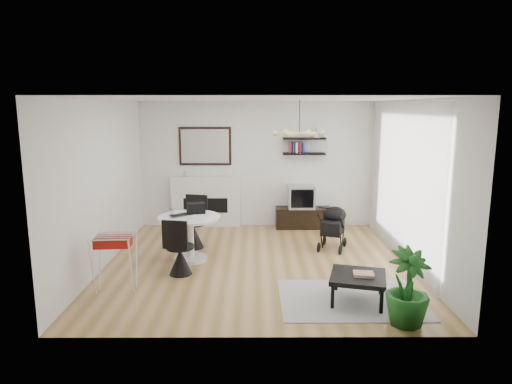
{
  "coord_description": "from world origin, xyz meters",
  "views": [
    {
      "loc": [
        -0.04,
        -7.29,
        2.59
      ],
      "look_at": [
        -0.02,
        0.4,
        1.14
      ],
      "focal_mm": 32.0,
      "sensor_mm": 36.0,
      "label": 1
    }
  ],
  "objects_px": {
    "fireplace": "(206,195)",
    "coffee_table": "(358,278)",
    "dining_table": "(190,231)",
    "stroller": "(333,229)",
    "tv_console": "(303,218)",
    "drying_rack": "(115,262)",
    "crt_tv": "(301,197)",
    "potted_plant": "(407,287)"
  },
  "relations": [
    {
      "from": "fireplace",
      "to": "drying_rack",
      "type": "relative_size",
      "value": 2.58
    },
    {
      "from": "coffee_table",
      "to": "stroller",
      "type": "bearing_deg",
      "value": 88.42
    },
    {
      "from": "dining_table",
      "to": "stroller",
      "type": "bearing_deg",
      "value": 14.38
    },
    {
      "from": "drying_rack",
      "to": "stroller",
      "type": "bearing_deg",
      "value": 26.02
    },
    {
      "from": "fireplace",
      "to": "coffee_table",
      "type": "relative_size",
      "value": 2.48
    },
    {
      "from": "coffee_table",
      "to": "crt_tv",
      "type": "bearing_deg",
      "value": 95.69
    },
    {
      "from": "tv_console",
      "to": "crt_tv",
      "type": "relative_size",
      "value": 2.11
    },
    {
      "from": "drying_rack",
      "to": "potted_plant",
      "type": "distance_m",
      "value": 3.91
    },
    {
      "from": "stroller",
      "to": "potted_plant",
      "type": "height_order",
      "value": "potted_plant"
    },
    {
      "from": "tv_console",
      "to": "dining_table",
      "type": "height_order",
      "value": "dining_table"
    },
    {
      "from": "crt_tv",
      "to": "dining_table",
      "type": "distance_m",
      "value": 2.99
    },
    {
      "from": "crt_tv",
      "to": "dining_table",
      "type": "relative_size",
      "value": 0.53
    },
    {
      "from": "fireplace",
      "to": "crt_tv",
      "type": "bearing_deg",
      "value": -3.99
    },
    {
      "from": "coffee_table",
      "to": "potted_plant",
      "type": "xyz_separation_m",
      "value": [
        0.44,
        -0.65,
        0.13
      ]
    },
    {
      "from": "fireplace",
      "to": "crt_tv",
      "type": "distance_m",
      "value": 2.06
    },
    {
      "from": "fireplace",
      "to": "coffee_table",
      "type": "xyz_separation_m",
      "value": [
        2.44,
        -3.96,
        -0.35
      ]
    },
    {
      "from": "potted_plant",
      "to": "dining_table",
      "type": "bearing_deg",
      "value": 141.18
    },
    {
      "from": "dining_table",
      "to": "coffee_table",
      "type": "xyz_separation_m",
      "value": [
        2.48,
        -1.7,
        -0.17
      ]
    },
    {
      "from": "fireplace",
      "to": "potted_plant",
      "type": "xyz_separation_m",
      "value": [
        2.88,
        -4.61,
        -0.22
      ]
    },
    {
      "from": "drying_rack",
      "to": "stroller",
      "type": "height_order",
      "value": "stroller"
    },
    {
      "from": "fireplace",
      "to": "dining_table",
      "type": "height_order",
      "value": "fireplace"
    },
    {
      "from": "drying_rack",
      "to": "fireplace",
      "type": "bearing_deg",
      "value": 71.62
    },
    {
      "from": "dining_table",
      "to": "stroller",
      "type": "xyz_separation_m",
      "value": [
        2.55,
        0.65,
        -0.14
      ]
    },
    {
      "from": "crt_tv",
      "to": "drying_rack",
      "type": "height_order",
      "value": "crt_tv"
    },
    {
      "from": "dining_table",
      "to": "potted_plant",
      "type": "relative_size",
      "value": 1.12
    },
    {
      "from": "stroller",
      "to": "coffee_table",
      "type": "distance_m",
      "value": 2.35
    },
    {
      "from": "drying_rack",
      "to": "stroller",
      "type": "xyz_separation_m",
      "value": [
        3.41,
        1.99,
        -0.07
      ]
    },
    {
      "from": "fireplace",
      "to": "potted_plant",
      "type": "bearing_deg",
      "value": -58.02
    },
    {
      "from": "tv_console",
      "to": "potted_plant",
      "type": "xyz_separation_m",
      "value": [
        0.76,
        -4.47,
        0.25
      ]
    },
    {
      "from": "crt_tv",
      "to": "stroller",
      "type": "distance_m",
      "value": 1.56
    },
    {
      "from": "tv_console",
      "to": "stroller",
      "type": "distance_m",
      "value": 1.53
    },
    {
      "from": "tv_console",
      "to": "dining_table",
      "type": "distance_m",
      "value": 3.04
    },
    {
      "from": "stroller",
      "to": "fireplace",
      "type": "bearing_deg",
      "value": 167.87
    },
    {
      "from": "fireplace",
      "to": "tv_console",
      "type": "xyz_separation_m",
      "value": [
        2.11,
        -0.14,
        -0.46
      ]
    },
    {
      "from": "tv_console",
      "to": "coffee_table",
      "type": "xyz_separation_m",
      "value": [
        0.33,
        -3.82,
        0.12
      ]
    },
    {
      "from": "stroller",
      "to": "coffee_table",
      "type": "bearing_deg",
      "value": -71.0
    },
    {
      "from": "potted_plant",
      "to": "tv_console",
      "type": "bearing_deg",
      "value": 99.72
    },
    {
      "from": "stroller",
      "to": "potted_plant",
      "type": "distance_m",
      "value": 3.03
    },
    {
      "from": "tv_console",
      "to": "potted_plant",
      "type": "height_order",
      "value": "potted_plant"
    },
    {
      "from": "tv_console",
      "to": "stroller",
      "type": "bearing_deg",
      "value": -75.04
    },
    {
      "from": "tv_console",
      "to": "dining_table",
      "type": "xyz_separation_m",
      "value": [
        -2.15,
        -2.12,
        0.29
      ]
    },
    {
      "from": "crt_tv",
      "to": "dining_table",
      "type": "height_order",
      "value": "crt_tv"
    }
  ]
}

